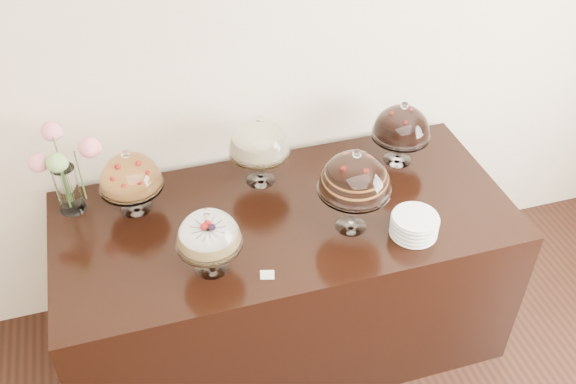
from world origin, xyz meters
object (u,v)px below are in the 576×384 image
object	(u,v)px
cake_stand_cheesecake	(259,140)
plate_stack	(414,225)
cake_stand_sugar_sponge	(208,233)
display_counter	(285,278)
cake_stand_choco_layer	(355,176)
cake_stand_fruit_tart	(130,174)
cake_stand_dark_choco	(402,124)
flower_vase	(65,169)

from	to	relation	value
cake_stand_cheesecake	plate_stack	world-z (taller)	cake_stand_cheesecake
cake_stand_sugar_sponge	plate_stack	distance (m)	0.95
cake_stand_cheesecake	display_counter	bearing A→B (deg)	-81.12
cake_stand_choco_layer	cake_stand_fruit_tart	size ratio (longest dim) A/B	1.28
cake_stand_dark_choco	cake_stand_choco_layer	bearing A→B (deg)	-135.47
display_counter	cake_stand_dark_choco	size ratio (longest dim) A/B	6.13
cake_stand_choco_layer	cake_stand_dark_choco	xyz separation A→B (m)	(0.42, 0.42, -0.07)
cake_stand_sugar_sponge	plate_stack	xyz separation A→B (m)	(0.94, -0.05, -0.16)
cake_stand_cheesecake	flower_vase	size ratio (longest dim) A/B	0.88
plate_stack	display_counter	bearing A→B (deg)	150.76
cake_stand_sugar_sponge	cake_stand_cheesecake	size ratio (longest dim) A/B	0.88
flower_vase	plate_stack	bearing A→B (deg)	-23.11
display_counter	cake_stand_choco_layer	distance (m)	0.82
cake_stand_choco_layer	flower_vase	bearing A→B (deg)	157.70
cake_stand_dark_choco	cake_stand_fruit_tart	distance (m)	1.38
cake_stand_cheesecake	flower_vase	bearing A→B (deg)	176.82
cake_stand_sugar_sponge	cake_stand_cheesecake	bearing A→B (deg)	56.04
cake_stand_cheesecake	flower_vase	world-z (taller)	flower_vase
cake_stand_cheesecake	cake_stand_fruit_tart	xyz separation A→B (m)	(-0.63, -0.04, -0.04)
cake_stand_dark_choco	flower_vase	distance (m)	1.66
cake_stand_cheesecake	cake_stand_fruit_tart	world-z (taller)	cake_stand_cheesecake
display_counter	flower_vase	world-z (taller)	flower_vase
cake_stand_dark_choco	plate_stack	bearing A→B (deg)	-106.79
cake_stand_sugar_sponge	flower_vase	world-z (taller)	flower_vase
cake_stand_choco_layer	cake_stand_cheesecake	xyz separation A→B (m)	(-0.32, 0.46, -0.05)
cake_stand_cheesecake	cake_stand_sugar_sponge	bearing A→B (deg)	-123.96
cake_stand_sugar_sponge	cake_stand_choco_layer	world-z (taller)	cake_stand_choco_layer
cake_stand_fruit_tart	cake_stand_dark_choco	bearing A→B (deg)	-0.11
cake_stand_fruit_tart	flower_vase	distance (m)	0.30
cake_stand_cheesecake	flower_vase	xyz separation A→B (m)	(-0.92, 0.05, -0.01)
cake_stand_fruit_tart	flower_vase	size ratio (longest dim) A/B	0.78
display_counter	flower_vase	bearing A→B (deg)	160.54
cake_stand_fruit_tart	flower_vase	xyz separation A→B (m)	(-0.28, 0.09, 0.03)
cake_stand_cheesecake	plate_stack	size ratio (longest dim) A/B	1.81
cake_stand_choco_layer	plate_stack	distance (m)	0.38
flower_vase	cake_stand_fruit_tart	bearing A→B (deg)	-17.44
cake_stand_choco_layer	cake_stand_fruit_tart	distance (m)	1.05
cake_stand_dark_choco	plate_stack	size ratio (longest dim) A/B	1.67
cake_stand_sugar_sponge	cake_stand_choco_layer	xyz separation A→B (m)	(0.68, 0.08, 0.09)
cake_stand_dark_choco	plate_stack	world-z (taller)	cake_stand_dark_choco
plate_stack	cake_stand_fruit_tart	bearing A→B (deg)	155.62
plate_stack	flower_vase	bearing A→B (deg)	156.89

